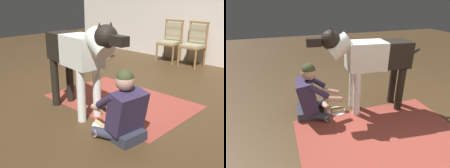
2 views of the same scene
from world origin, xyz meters
TOP-DOWN VIEW (x-y plane):
  - ground_plane at (0.00, 0.00)m, footprint 14.37×14.37m
  - area_rug at (0.23, 0.16)m, footprint 2.10×1.41m
  - person_sitting_on_floor at (0.98, -0.64)m, footprint 0.68×0.57m
  - large_dog at (0.13, -0.54)m, footprint 1.65×0.44m
  - hot_dog_on_plate at (0.60, -0.60)m, footprint 0.26×0.26m

SIDE VIEW (x-z plane):
  - ground_plane at x=0.00m, z-range 0.00..0.00m
  - area_rug at x=0.23m, z-range 0.00..0.01m
  - hot_dog_on_plate at x=0.60m, z-range -0.01..0.06m
  - person_sitting_on_floor at x=0.98m, z-range -0.07..0.74m
  - large_dog at x=0.13m, z-range 0.19..1.46m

